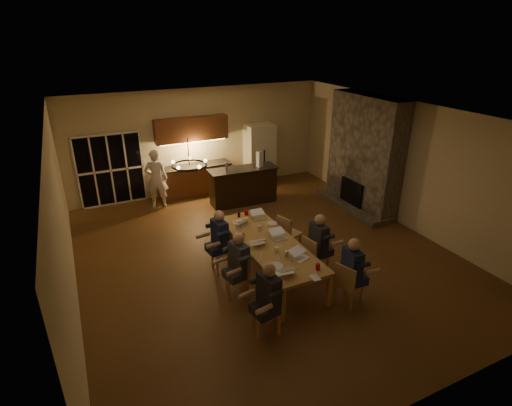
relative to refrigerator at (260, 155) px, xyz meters
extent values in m
plane|color=brown|center=(-1.90, -4.15, -1.00)|extent=(9.00, 9.00, 0.00)
cube|color=beige|center=(-1.90, 0.37, 0.60)|extent=(8.00, 0.04, 3.20)
cube|color=beige|center=(-5.92, -4.15, 0.60)|extent=(0.04, 9.00, 3.20)
cube|color=beige|center=(2.12, -4.15, 0.60)|extent=(0.04, 9.00, 3.20)
cube|color=white|center=(-1.90, -4.15, 2.22)|extent=(8.00, 9.00, 0.04)
cube|color=black|center=(-4.60, 0.32, 0.05)|extent=(1.86, 0.08, 2.10)
cube|color=#76675D|center=(1.80, -2.95, 0.60)|extent=(0.58, 2.50, 3.20)
cube|color=beige|center=(0.00, 0.00, 0.00)|extent=(0.90, 0.68, 2.00)
cube|color=tan|center=(-2.16, -4.88, -0.62)|extent=(1.10, 3.09, 0.75)
cube|color=black|center=(-1.14, -1.24, -0.46)|extent=(2.04, 0.78, 1.08)
imported|color=white|center=(-3.48, -0.44, -0.13)|extent=(0.72, 0.56, 1.73)
torus|color=black|center=(-3.83, -5.23, 1.75)|extent=(0.58, 0.58, 0.03)
cylinder|color=silver|center=(-2.21, -5.30, -0.20)|extent=(0.09, 0.09, 0.10)
cylinder|color=silver|center=(-2.11, -4.31, -0.20)|extent=(0.08, 0.08, 0.10)
cylinder|color=silver|center=(-2.50, -4.02, -0.20)|extent=(0.09, 0.09, 0.10)
cylinder|color=#B50C0D|center=(-1.84, -6.18, -0.19)|extent=(0.08, 0.08, 0.12)
cylinder|color=#B50C0D|center=(-2.60, -4.53, -0.19)|extent=(0.08, 0.08, 0.12)
cylinder|color=#B50C0D|center=(-2.05, -3.50, -0.19)|extent=(0.10, 0.10, 0.12)
cylinder|color=#B2B2B7|center=(-2.13, -5.54, -0.19)|extent=(0.07, 0.07, 0.12)
cylinder|color=#3F0F0C|center=(-2.26, -3.53, -0.19)|extent=(0.06, 0.06, 0.12)
cylinder|color=#B2B2B7|center=(-1.81, -4.58, -0.19)|extent=(0.07, 0.07, 0.12)
cylinder|color=silver|center=(-1.79, -5.48, -0.24)|extent=(0.27, 0.27, 0.02)
cylinder|color=silver|center=(-2.47, -5.76, -0.24)|extent=(0.27, 0.27, 0.02)
cylinder|color=silver|center=(-1.72, -4.17, -0.24)|extent=(0.23, 0.23, 0.02)
cube|color=white|center=(-2.03, -6.39, -0.24)|extent=(0.16, 0.22, 0.01)
cylinder|color=#99999E|center=(-1.63, -1.20, 0.20)|extent=(0.07, 0.07, 0.24)
cube|color=silver|center=(-0.64, -1.31, 0.31)|extent=(0.17, 0.17, 0.46)
camera|label=1|loc=(-5.52, -11.28, 3.79)|focal=28.00mm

